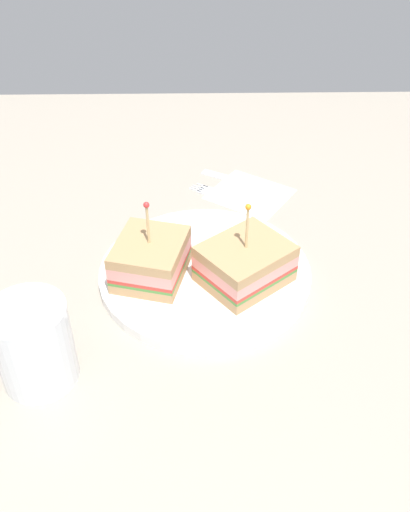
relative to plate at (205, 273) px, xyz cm
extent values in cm
cube|color=#9E9384|center=(0.00, 0.00, -1.64)|extent=(112.68, 112.68, 2.00)
cylinder|color=white|center=(0.00, 0.00, 0.00)|extent=(25.88, 25.88, 1.29)
cube|color=tan|center=(-2.11, -4.65, 1.31)|extent=(12.25, 12.52, 1.32)
cube|color=#478438|center=(-2.11, -4.65, 2.17)|extent=(12.25, 12.52, 0.40)
cube|color=red|center=(-2.11, -4.65, 2.62)|extent=(12.25, 12.52, 0.50)
cube|color=#E59389|center=(-2.11, -4.65, 3.57)|extent=(12.25, 12.52, 1.41)
cube|color=tan|center=(-2.11, -4.65, 4.94)|extent=(12.25, 12.52, 1.32)
cylinder|color=tan|center=(-2.11, -4.65, 8.01)|extent=(0.30, 0.30, 6.15)
sphere|color=orange|center=(-2.11, -4.65, 11.08)|extent=(0.70, 0.70, 0.70)
cube|color=tan|center=(-1.08, 6.45, 1.28)|extent=(10.39, 9.66, 1.27)
cube|color=#478438|center=(-1.08, 6.45, 2.11)|extent=(10.39, 9.66, 0.40)
cube|color=red|center=(-1.08, 6.45, 2.56)|extent=(10.39, 9.66, 0.50)
cube|color=#E59389|center=(-1.08, 6.45, 3.58)|extent=(10.39, 9.66, 1.53)
cube|color=tan|center=(-1.08, 6.45, 4.98)|extent=(10.39, 9.66, 1.27)
cylinder|color=tan|center=(-1.08, 6.45, 7.90)|extent=(0.30, 0.30, 5.83)
sphere|color=red|center=(-1.08, 6.45, 10.81)|extent=(0.70, 0.70, 0.70)
cylinder|color=silver|center=(-15.13, 17.00, 2.92)|extent=(6.77, 6.77, 7.14)
cylinder|color=white|center=(-15.13, 17.00, 4.01)|extent=(7.70, 7.70, 9.31)
cube|color=white|center=(18.69, -7.05, -0.57)|extent=(14.17, 14.46, 0.15)
cube|color=silver|center=(16.53, -5.72, -0.47)|extent=(4.30, 6.47, 0.35)
cube|color=silver|center=(19.36, -1.12, -0.47)|extent=(3.76, 4.22, 0.35)
cube|color=silver|center=(21.16, 0.37, -0.47)|extent=(1.20, 1.80, 0.35)
cube|color=silver|center=(20.73, 0.63, -0.47)|extent=(1.20, 1.80, 0.35)
cube|color=silver|center=(20.30, 0.89, -0.47)|extent=(1.20, 1.80, 0.35)
cube|color=silver|center=(19.88, 1.15, -0.47)|extent=(1.20, 1.80, 0.35)
cube|color=silver|center=(20.85, -8.38, -0.47)|extent=(4.50, 7.49, 0.35)
cube|color=silver|center=(23.71, -3.20, -0.47)|extent=(4.70, 6.85, 0.24)
camera|label=1|loc=(-53.19, 0.97, 45.48)|focal=39.90mm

